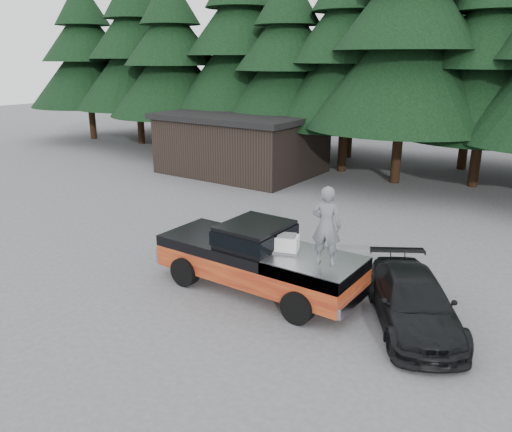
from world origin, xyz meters
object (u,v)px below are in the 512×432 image
Objects in this scene: air_compressor at (287,244)px; parked_car at (413,302)px; man_on_bed at (326,226)px; pickup_truck at (258,267)px; utility_building at (242,143)px.

air_compressor is 3.43m from parked_car.
air_compressor is 0.30× the size of man_on_bed.
pickup_truck is 1.26m from air_compressor.
man_on_bed is 2.76m from parked_car.
man_on_bed is 16.57m from utility_building.
man_on_bed is 0.24× the size of utility_building.
man_on_bed reaches higher than parked_car.
pickup_truck is 3.02× the size of man_on_bed.
pickup_truck is at bearing -17.37° from man_on_bed.
pickup_truck is 15.12m from utility_building.
pickup_truck is at bearing 160.99° from air_compressor.
utility_building reaches higher than pickup_truck.
man_on_bed is (2.10, -0.13, 1.66)m from pickup_truck.
parked_car is (4.17, 0.53, -0.04)m from pickup_truck.
man_on_bed is 0.46× the size of parked_car.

